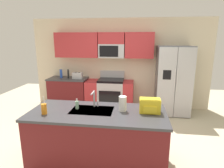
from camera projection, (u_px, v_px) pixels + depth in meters
The scene contains 14 objects.
ground_plane at pixel (109, 141), 3.87m from camera, with size 9.00×9.00×0.00m, color beige.
kitchen_wall_unit at pixel (115, 58), 5.55m from camera, with size 5.20×0.43×2.60m.
back_counter at pixel (69, 93), 5.70m from camera, with size 1.12×0.63×0.90m.
range_oven at pixel (110, 94), 5.54m from camera, with size 1.36×0.61×1.10m.
refrigerator at pixel (173, 81), 5.13m from camera, with size 0.90×0.76×1.85m.
island_counter at pixel (98, 137), 3.13m from camera, with size 2.18×0.96×0.90m.
toaster at pixel (78, 76), 5.48m from camera, with size 0.28×0.16×0.18m.
pepper_mill at pixel (68, 74), 5.56m from camera, with size 0.05×0.05×0.25m, color black.
bottle_blue at pixel (61, 74), 5.60m from camera, with size 0.08×0.08×0.25m, color blue.
sink_faucet at pixel (94, 98), 3.18m from camera, with size 0.09×0.21×0.28m.
drink_cup_orange at pixel (44, 109), 2.91m from camera, with size 0.08×0.08×0.28m.
soap_dispenser at pixel (77, 105), 3.13m from camera, with size 0.06×0.06×0.17m.
paper_towel_roll at pixel (123, 104), 3.03m from camera, with size 0.12×0.12×0.24m, color white.
backpack at pixel (150, 105), 2.96m from camera, with size 0.32×0.22×0.23m.
Camera 1 is at (0.52, -3.45, 2.03)m, focal length 30.44 mm.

